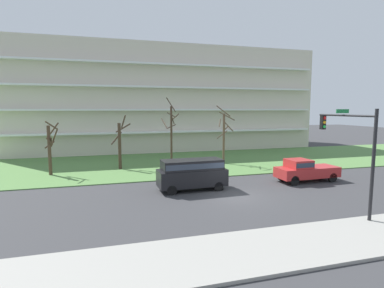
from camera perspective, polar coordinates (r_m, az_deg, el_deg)
name	(u,v)px	position (r m, az deg, el deg)	size (l,w,h in m)	color
ground	(236,196)	(22.01, 8.27, -9.76)	(160.00, 160.00, 0.00)	#38383A
sidewalk_curb_near	(308,243)	(15.47, 20.98, -17.10)	(80.00, 4.00, 0.15)	#99968E
grass_lawn_strip	(186,162)	(34.91, -1.13, -3.49)	(80.00, 16.00, 0.08)	#547F42
apartment_building	(162,100)	(48.98, -5.62, 8.26)	(44.85, 14.82, 15.18)	beige
tree_far_left	(50,147)	(30.82, -25.19, -0.51)	(1.42, 1.81, 5.13)	#4C3828
tree_left	(120,143)	(31.61, -13.45, 0.11)	(2.07, 1.55, 5.58)	#423023
tree_center	(171,133)	(32.24, -3.95, 2.11)	(1.82, 1.79, 7.38)	#423023
tree_right	(224,135)	(33.75, 6.06, 1.71)	(2.11, 1.78, 6.57)	brown
pickup_red_near_left	(305,170)	(27.58, 20.51, -4.59)	(5.45, 2.14, 1.95)	#B22828
van_black_center_left	(192,172)	(23.11, 0.00, -5.33)	(5.26, 2.17, 2.36)	black
traffic_signal_mast	(353,144)	(19.73, 28.07, 0.07)	(0.90, 4.45, 6.20)	black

